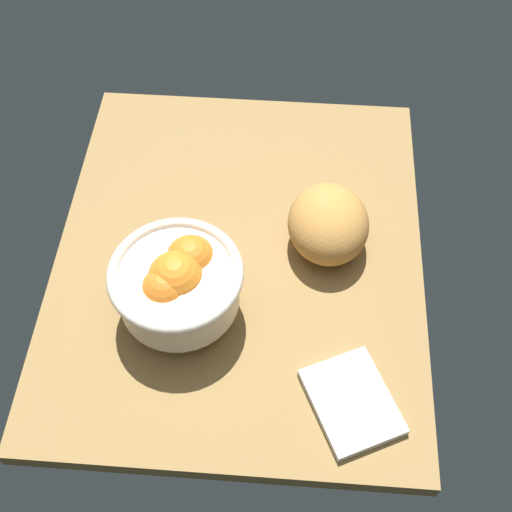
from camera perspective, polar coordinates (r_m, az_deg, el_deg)
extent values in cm
cube|color=olive|center=(109.02, -1.43, -0.10)|extent=(71.43, 58.83, 3.00)
cylinder|color=silver|center=(101.60, -6.44, -4.07)|extent=(9.53, 9.53, 2.68)
cylinder|color=silver|center=(97.45, -6.71, -2.61)|extent=(17.86, 17.86, 7.08)
torus|color=silver|center=(94.49, -6.92, -1.47)|extent=(19.46, 19.46, 1.60)
sphere|color=orange|center=(95.31, -7.75, -3.02)|extent=(7.26, 7.26, 7.26)
sphere|color=orange|center=(97.71, -5.58, -0.37)|extent=(7.64, 7.64, 7.64)
sphere|color=orange|center=(95.92, -6.81, -2.03)|extent=(8.41, 8.41, 8.41)
sphere|color=orange|center=(95.90, -6.82, -2.03)|extent=(8.51, 8.51, 8.51)
ellipsoid|color=#C2843F|center=(105.54, 6.19, 2.76)|extent=(15.81, 13.99, 9.87)
cube|color=silver|center=(95.63, 8.19, -12.23)|extent=(16.85, 15.41, 1.37)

